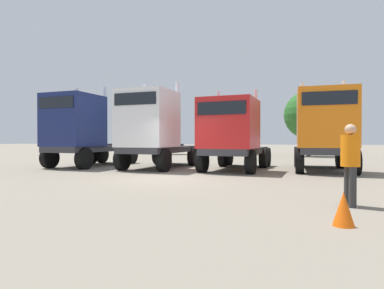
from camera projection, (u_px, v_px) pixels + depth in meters
ground at (167, 178)px, 12.40m from camera, size 200.00×200.00×0.00m
semi_truck_navy at (80, 130)px, 17.50m from camera, size 3.06×5.94×4.43m
semi_truck_white at (154, 129)px, 16.35m from camera, size 3.05×6.57×4.44m
semi_truck_red at (232, 133)px, 15.32m from camera, size 3.15×6.04×3.93m
semi_truck_orange at (324, 129)px, 14.86m from camera, size 2.73×5.80×4.29m
visitor_in_hivis at (350, 158)px, 7.12m from camera, size 0.46×0.46×1.81m
traffic_cone_mid at (343, 209)px, 5.49m from camera, size 0.36×0.36×0.59m
oak_far_left at (165, 118)px, 33.71m from camera, size 2.89×2.89×5.23m
oak_far_centre at (233, 117)px, 33.14m from camera, size 3.33×3.33×5.55m
oak_far_right at (309, 115)px, 29.17m from camera, size 4.33×4.33×5.91m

